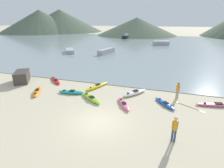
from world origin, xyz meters
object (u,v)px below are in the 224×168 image
object	(u,v)px
moored_boat_3	(127,37)
shoreline_rock	(22,77)
loose_paddle	(188,107)
kayak_on_sand_5	(134,93)
person_near_foreground	(175,128)
kayak_on_sand_4	(37,91)
moored_boat_4	(161,43)
kayak_on_sand_6	(71,92)
kayak_on_sand_0	(216,105)
moored_boat_2	(106,51)
kayak_on_sand_2	(165,103)
kayak_on_sand_7	(91,98)
kayak_on_sand_8	(124,104)
person_near_waterline	(178,90)
moored_boat_0	(70,51)
kayak_on_sand_1	(97,86)
kayak_on_sand_3	(55,80)

from	to	relation	value
moored_boat_3	shoreline_rock	distance (m)	54.93
loose_paddle	kayak_on_sand_5	bearing A→B (deg)	166.16
person_near_foreground	loose_paddle	size ratio (longest dim) A/B	0.71
kayak_on_sand_4	person_near_foreground	distance (m)	13.96
moored_boat_4	kayak_on_sand_5	bearing A→B (deg)	-91.01
loose_paddle	kayak_on_sand_6	bearing A→B (deg)	-177.49
kayak_on_sand_0	moored_boat_2	xyz separation A→B (m)	(-17.52, 20.62, 0.45)
kayak_on_sand_2	kayak_on_sand_7	size ratio (longest dim) A/B	0.83
kayak_on_sand_8	person_near_waterline	bearing A→B (deg)	32.92
kayak_on_sand_0	loose_paddle	distance (m)	2.51
kayak_on_sand_7	loose_paddle	distance (m)	8.81
kayak_on_sand_4	person_near_waterline	xyz separation A→B (m)	(13.80, 2.89, 0.79)
kayak_on_sand_6	shoreline_rock	bearing A→B (deg)	169.38
person_near_waterline	moored_boat_0	distance (m)	29.49
kayak_on_sand_1	kayak_on_sand_5	world-z (taller)	kayak_on_sand_5
shoreline_rock	kayak_on_sand_3	bearing A→B (deg)	19.05
moored_boat_4	loose_paddle	xyz separation A→B (m)	(4.34, -39.93, -0.60)
kayak_on_sand_4	moored_boat_2	world-z (taller)	moored_boat_2
kayak_on_sand_7	moored_boat_4	size ratio (longest dim) A/B	0.60
kayak_on_sand_5	person_near_waterline	size ratio (longest dim) A/B	1.80
moored_boat_0	shoreline_rock	bearing A→B (deg)	-75.95
kayak_on_sand_8	moored_boat_2	bearing A→B (deg)	112.89
loose_paddle	kayak_on_sand_0	bearing A→B (deg)	20.89
kayak_on_sand_2	person_near_foreground	distance (m)	5.18
kayak_on_sand_4	moored_boat_3	bearing A→B (deg)	93.78
moored_boat_0	kayak_on_sand_8	bearing A→B (deg)	-50.19
kayak_on_sand_5	moored_boat_0	size ratio (longest dim) A/B	0.63
kayak_on_sand_6	moored_boat_3	bearing A→B (deg)	97.32
kayak_on_sand_5	loose_paddle	world-z (taller)	kayak_on_sand_5
kayak_on_sand_0	kayak_on_sand_4	bearing A→B (deg)	-172.29
kayak_on_sand_6	kayak_on_sand_7	size ratio (longest dim) A/B	0.94
moored_boat_2	kayak_on_sand_8	bearing A→B (deg)	-67.11
kayak_on_sand_4	loose_paddle	xyz separation A→B (m)	(14.74, 1.42, -0.13)
kayak_on_sand_7	kayak_on_sand_0	bearing A→B (deg)	10.72
kayak_on_sand_2	loose_paddle	distance (m)	2.03
moored_boat_0	loose_paddle	size ratio (longest dim) A/B	1.88
kayak_on_sand_2	kayak_on_sand_3	bearing A→B (deg)	169.39
kayak_on_sand_3	kayak_on_sand_6	size ratio (longest dim) A/B	1.06
kayak_on_sand_8	moored_boat_2	world-z (taller)	moored_boat_2
kayak_on_sand_6	kayak_on_sand_4	bearing A→B (deg)	-165.01
kayak_on_sand_2	shoreline_rock	world-z (taller)	shoreline_rock
kayak_on_sand_6	loose_paddle	xyz separation A→B (m)	(11.28, 0.49, -0.14)
moored_boat_0	person_near_foreground	bearing A→B (deg)	-48.98
person_near_foreground	person_near_waterline	distance (m)	6.78
kayak_on_sand_4	kayak_on_sand_5	size ratio (longest dim) A/B	0.95
kayak_on_sand_5	kayak_on_sand_6	distance (m)	6.49
loose_paddle	moored_boat_4	bearing A→B (deg)	96.20
kayak_on_sand_1	kayak_on_sand_2	xyz separation A→B (m)	(7.35, -2.04, -0.03)
kayak_on_sand_1	moored_boat_4	distance (m)	38.45
kayak_on_sand_1	kayak_on_sand_6	size ratio (longest dim) A/B	1.24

